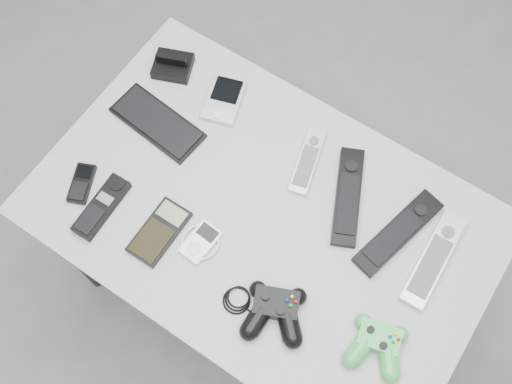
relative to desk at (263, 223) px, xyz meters
The scene contains 15 objects.
floor 0.64m from the desk, 145.82° to the right, with size 3.50×3.50×0.00m, color slate.
desk is the anchor object (origin of this frame).
pda_keyboard 0.36m from the desk, behind, with size 0.24×0.10×0.01m, color black.
dock_bracket 0.47m from the desk, 153.43° to the left, with size 0.09×0.08×0.05m, color black.
pda 0.32m from the desk, 141.55° to the left, with size 0.08×0.13×0.02m, color #B0B1B7.
remote_silver_a 0.18m from the desk, 85.26° to the left, with size 0.04×0.17×0.02m, color #B0B1B7.
remote_black_a 0.21m from the desk, 45.39° to the left, with size 0.06×0.24×0.02m, color black.
remote_black_b 0.31m from the desk, 24.67° to the left, with size 0.06×0.24×0.02m, color black.
remote_silver_b 0.40m from the desk, 17.16° to the left, with size 0.05×0.24×0.02m, color #B8B9C0.
mobile_phone 0.44m from the desk, 156.35° to the right, with size 0.04×0.10×0.02m, color black.
cordless_handset 0.38m from the desk, 148.62° to the right, with size 0.05×0.16×0.03m, color black.
calculator 0.25m from the desk, 135.79° to the right, with size 0.08×0.15×0.02m, color black.
mp3_player 0.17m from the desk, 120.40° to the right, with size 0.09×0.09×0.02m, color white.
controller_black 0.24m from the desk, 50.64° to the right, with size 0.23×0.14×0.05m, color black, non-canonical shape.
controller_green 0.38m from the desk, 17.96° to the right, with size 0.12×0.13×0.04m, color #238126, non-canonical shape.
Camera 1 is at (0.33, -0.37, 1.97)m, focal length 42.00 mm.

